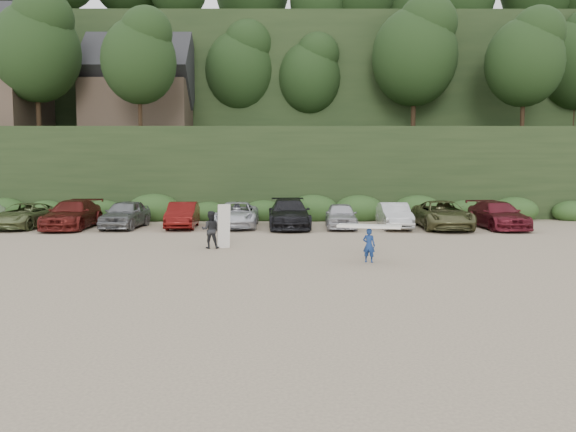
{
  "coord_description": "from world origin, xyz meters",
  "views": [
    {
      "loc": [
        -0.38,
        -21.11,
        3.45
      ],
      "look_at": [
        -0.33,
        3.0,
        1.3
      ],
      "focal_mm": 35.0,
      "sensor_mm": 36.0,
      "label": 1
    }
  ],
  "objects": [
    {
      "name": "ground",
      "position": [
        0.0,
        0.0,
        0.0
      ],
      "size": [
        120.0,
        120.0,
        0.0
      ],
      "primitive_type": "plane",
      "color": "tan",
      "rests_on": "ground"
    },
    {
      "name": "adult_surfer",
      "position": [
        -3.54,
        2.28,
        0.8
      ],
      "size": [
        1.24,
        0.6,
        1.86
      ],
      "color": "black",
      "rests_on": "ground"
    },
    {
      "name": "child_surfer",
      "position": [
        2.57,
        -1.19,
        0.92
      ],
      "size": [
        2.34,
        1.21,
        1.35
      ],
      "color": "navy",
      "rests_on": "ground"
    },
    {
      "name": "hillside_backdrop",
      "position": [
        -0.26,
        35.93,
        11.22
      ],
      "size": [
        90.0,
        41.5,
        28.0
      ],
      "color": "black",
      "rests_on": "ground"
    },
    {
      "name": "parked_cars",
      "position": [
        -4.03,
        9.9,
        0.75
      ],
      "size": [
        34.02,
        6.08,
        1.61
      ],
      "color": "silver",
      "rests_on": "ground"
    }
  ]
}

